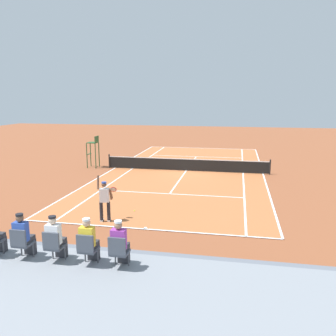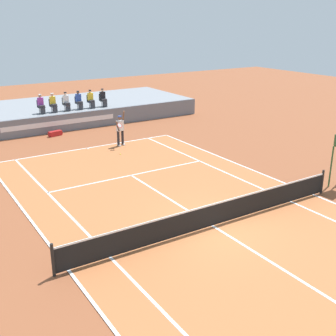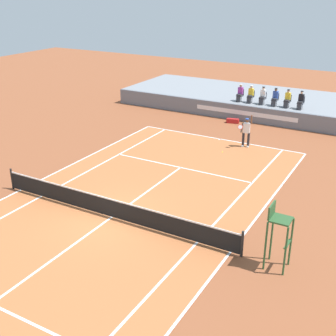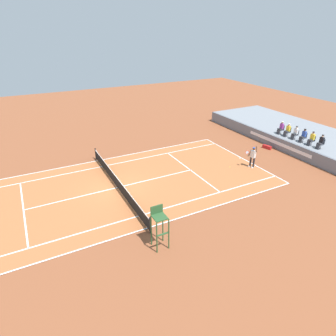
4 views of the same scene
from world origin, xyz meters
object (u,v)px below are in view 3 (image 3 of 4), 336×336
spectator_seated_1 (251,94)px  spectator_seated_2 (263,96)px  spectator_seated_5 (301,100)px  spectator_seated_0 (240,93)px  spectator_seated_3 (275,97)px  tennis_player (246,131)px  spectator_seated_4 (287,99)px  umpire_chair (278,228)px  equipment_bag (233,121)px  tennis_ball (222,152)px

spectator_seated_1 → spectator_seated_2: (0.92, 0.00, 0.00)m
spectator_seated_2 → spectator_seated_5: size_ratio=1.00×
spectator_seated_0 → spectator_seated_3: size_ratio=1.00×
spectator_seated_2 → spectator_seated_1: bearing=180.0°
spectator_seated_5 → tennis_player: (-1.71, -6.11, -0.80)m
spectator_seated_4 → umpire_chair: 18.02m
spectator_seated_1 → umpire_chair: spectator_seated_1 is taller
spectator_seated_4 → spectator_seated_3: bearing=180.0°
spectator_seated_5 → umpire_chair: (3.55, -17.45, -0.24)m
spectator_seated_0 → spectator_seated_1: size_ratio=1.00×
equipment_bag → tennis_player: bearing=-59.5°
equipment_bag → spectator_seated_4: bearing=28.1°
spectator_seated_3 → spectator_seated_5: bearing=0.0°
spectator_seated_5 → equipment_bag: 4.90m
spectator_seated_2 → tennis_ball: size_ratio=18.60×
spectator_seated_5 → umpire_chair: 17.81m
spectator_seated_2 → tennis_ball: bearing=-88.5°
spectator_seated_2 → spectator_seated_5: same height
spectator_seated_3 → equipment_bag: (-2.43, -1.78, -1.64)m
spectator_seated_4 → tennis_player: 6.21m
spectator_seated_1 → equipment_bag: size_ratio=1.33×
equipment_bag → spectator_seated_2: bearing=49.6°
umpire_chair → spectator_seated_1: bearing=112.5°
spectator_seated_4 → umpire_chair: spectator_seated_4 is taller
spectator_seated_1 → tennis_ball: (1.12, -7.73, -1.76)m
spectator_seated_0 → spectator_seated_5: same height
spectator_seated_2 → tennis_ball: 7.93m
spectator_seated_3 → spectator_seated_2: bearing=180.0°
spectator_seated_1 → equipment_bag: (-0.60, -1.78, -1.64)m
tennis_player → umpire_chair: bearing=-65.1°
tennis_ball → spectator_seated_0: bearing=104.1°
tennis_player → equipment_bag: (-2.55, 4.34, -0.83)m
umpire_chair → spectator_seated_3: bearing=107.1°
spectator_seated_0 → spectator_seated_2: 1.74m
spectator_seated_4 → tennis_ball: bearing=-101.7°
spectator_seated_4 → spectator_seated_5: 0.94m
spectator_seated_4 → umpire_chair: (4.49, -17.45, -0.24)m
spectator_seated_4 → spectator_seated_5: same height
tennis_ball → umpire_chair: umpire_chair is taller
equipment_bag → umpire_chair: bearing=-63.5°
tennis_ball → spectator_seated_4: bearing=78.3°
tennis_player → umpire_chair: umpire_chair is taller
spectator_seated_2 → tennis_player: (1.04, -6.11, -0.80)m
spectator_seated_1 → tennis_player: spectator_seated_1 is taller
spectator_seated_3 → umpire_chair: (5.38, -17.45, -0.24)m
spectator_seated_5 → spectator_seated_2: bearing=180.0°
spectator_seated_5 → spectator_seated_3: bearing=180.0°
equipment_bag → tennis_ball: bearing=-73.9°
spectator_seated_4 → equipment_bag: spectator_seated_4 is taller
spectator_seated_5 → equipment_bag: size_ratio=1.33×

